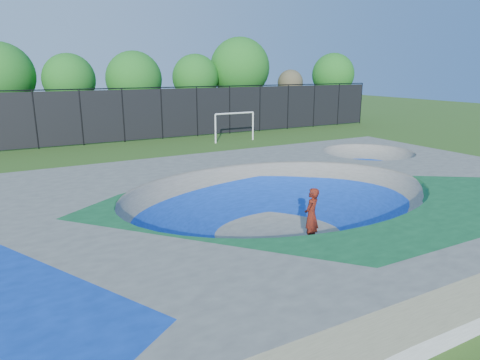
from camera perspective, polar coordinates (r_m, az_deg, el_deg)
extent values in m
plane|color=#2E5517|center=(14.90, 5.34, -6.70)|extent=(120.00, 120.00, 0.00)
cube|color=gray|center=(14.64, 5.41, -3.96)|extent=(22.00, 14.00, 1.50)
imported|color=#B7290E|center=(13.73, 9.49, -4.70)|extent=(0.78, 0.69, 1.80)
cube|color=black|center=(14.04, 9.34, -8.08)|extent=(0.78, 0.59, 0.05)
cylinder|color=white|center=(31.99, -3.29, 6.82)|extent=(0.12, 0.12, 2.15)
cylinder|color=white|center=(33.49, 1.73, 7.19)|extent=(0.12, 0.12, 2.15)
cylinder|color=white|center=(32.58, -0.73, 8.89)|extent=(3.23, 0.12, 0.12)
cylinder|color=black|center=(32.67, -25.63, 7.22)|extent=(0.09, 0.09, 4.00)
cylinder|color=black|center=(32.97, -20.40, 7.79)|extent=(0.09, 0.09, 4.00)
cylinder|color=black|center=(33.55, -15.30, 8.29)|extent=(0.09, 0.09, 4.00)
cylinder|color=black|center=(34.38, -10.40, 8.70)|extent=(0.09, 0.09, 4.00)
cylinder|color=black|center=(35.44, -5.75, 9.04)|extent=(0.09, 0.09, 4.00)
cylinder|color=black|center=(36.72, -1.39, 9.30)|extent=(0.09, 0.09, 4.00)
cylinder|color=black|center=(38.19, 2.66, 9.49)|extent=(0.09, 0.09, 4.00)
cylinder|color=black|center=(39.84, 6.40, 9.63)|extent=(0.09, 0.09, 4.00)
cylinder|color=black|center=(41.63, 9.82, 9.72)|extent=(0.09, 0.09, 4.00)
cylinder|color=black|center=(43.56, 12.96, 9.77)|extent=(0.09, 0.09, 4.00)
cylinder|color=black|center=(45.60, 15.83, 9.80)|extent=(0.09, 0.09, 4.00)
cube|color=black|center=(33.55, -15.30, 8.29)|extent=(48.00, 0.03, 3.80)
cylinder|color=black|center=(33.41, -15.53, 11.70)|extent=(48.00, 0.08, 0.08)
cylinder|color=#4C3426|center=(37.64, -28.68, 6.94)|extent=(0.44, 0.44, 3.06)
sphere|color=#1C6B1D|center=(37.44, -29.32, 12.06)|extent=(4.94, 4.94, 4.94)
cylinder|color=#4C3426|center=(37.02, -21.39, 7.64)|extent=(0.44, 0.44, 3.08)
sphere|color=#1C6B1D|center=(36.82, -21.83, 12.34)|extent=(4.02, 4.02, 4.02)
cylinder|color=#4C3426|center=(39.14, -13.67, 8.30)|extent=(0.44, 0.44, 2.75)
sphere|color=#1C6B1D|center=(38.94, -13.95, 12.93)|extent=(4.77, 4.77, 4.77)
cylinder|color=#4C3426|center=(41.82, -5.85, 9.16)|extent=(0.44, 0.44, 2.96)
sphere|color=#1C6B1D|center=(41.65, -5.96, 13.43)|extent=(4.35, 4.35, 4.35)
cylinder|color=#4C3426|center=(43.63, -0.03, 9.69)|extent=(0.44, 0.44, 3.31)
sphere|color=#1C6B1D|center=(43.47, -0.03, 14.75)|extent=(5.84, 5.84, 5.84)
cylinder|color=#4C3426|center=(45.35, 6.63, 9.55)|extent=(0.44, 0.44, 2.94)
sphere|color=brown|center=(45.20, 6.72, 12.79)|extent=(2.60, 2.60, 2.60)
cylinder|color=#4C3426|center=(49.29, 12.09, 9.81)|extent=(0.44, 0.44, 3.09)
sphere|color=#1C6B1D|center=(49.14, 12.29, 13.59)|extent=(4.56, 4.56, 4.56)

